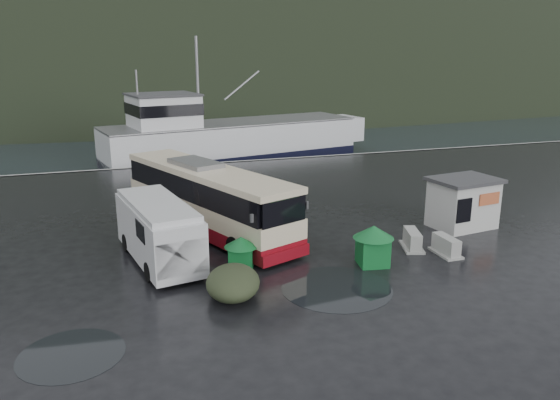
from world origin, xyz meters
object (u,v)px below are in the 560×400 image
object	(u,v)px
waste_bin_left	(241,269)
dome_tent	(233,296)
jersey_barrier_a	(412,248)
fishing_trawler	(233,144)
waste_bin_right	(372,264)
ticket_kiosk	(461,227)
coach_bus	(209,230)
white_van	(160,261)
jersey_barrier_b	(445,254)

from	to	relation	value
waste_bin_left	dome_tent	xyz separation A→B (m)	(-0.85, -2.29, 0.00)
jersey_barrier_a	fishing_trawler	bearing A→B (deg)	92.70
waste_bin_right	fishing_trawler	size ratio (longest dim) A/B	0.06
dome_tent	ticket_kiosk	xyz separation A→B (m)	(12.12, 4.12, 0.00)
coach_bus	white_van	bearing A→B (deg)	-150.15
coach_bus	jersey_barrier_b	bearing A→B (deg)	-56.67
waste_bin_left	ticket_kiosk	world-z (taller)	ticket_kiosk
jersey_barrier_a	fishing_trawler	distance (m)	28.22
fishing_trawler	waste_bin_left	bearing A→B (deg)	-114.15
waste_bin_left	ticket_kiosk	xyz separation A→B (m)	(11.27, 1.83, 0.00)
jersey_barrier_a	jersey_barrier_b	world-z (taller)	jersey_barrier_a
waste_bin_right	fishing_trawler	distance (m)	29.33
coach_bus	jersey_barrier_b	size ratio (longest dim) A/B	7.39
coach_bus	fishing_trawler	distance (m)	24.03
jersey_barrier_b	fishing_trawler	distance (m)	29.33
white_van	ticket_kiosk	bearing A→B (deg)	-10.19
white_van	coach_bus	bearing A→B (deg)	41.27
dome_tent	jersey_barrier_a	world-z (taller)	dome_tent
jersey_barrier_a	jersey_barrier_b	distance (m)	1.42
jersey_barrier_a	coach_bus	bearing A→B (deg)	147.15
white_van	waste_bin_right	world-z (taller)	white_van
white_van	fishing_trawler	size ratio (longest dim) A/B	0.22
coach_bus	ticket_kiosk	distance (m)	12.05
white_van	ticket_kiosk	xyz separation A→B (m)	(14.18, 0.07, 0.00)
waste_bin_left	ticket_kiosk	distance (m)	11.42
ticket_kiosk	jersey_barrier_b	distance (m)	4.06
waste_bin_left	waste_bin_right	distance (m)	5.16
waste_bin_left	ticket_kiosk	size ratio (longest dim) A/B	0.43
waste_bin_left	jersey_barrier_b	distance (m)	8.51
waste_bin_left	ticket_kiosk	bearing A→B (deg)	9.22
waste_bin_left	dome_tent	bearing A→B (deg)	-110.46
coach_bus	dome_tent	xyz separation A→B (m)	(-0.51, -7.30, 0.00)
waste_bin_left	jersey_barrier_a	bearing A→B (deg)	-0.31
coach_bus	ticket_kiosk	world-z (taller)	coach_bus
waste_bin_right	jersey_barrier_a	bearing A→B (deg)	24.58
waste_bin_right	jersey_barrier_b	distance (m)	3.41
waste_bin_left	jersey_barrier_a	world-z (taller)	waste_bin_left
white_van	jersey_barrier_a	distance (m)	10.55
white_van	jersey_barrier_a	xyz separation A→B (m)	(10.40, -1.80, 0.00)
waste_bin_right	dome_tent	distance (m)	5.99
waste_bin_right	ticket_kiosk	world-z (taller)	ticket_kiosk
dome_tent	fishing_trawler	size ratio (longest dim) A/B	0.10
jersey_barrier_a	fishing_trawler	world-z (taller)	fishing_trawler
ticket_kiosk	fishing_trawler	xyz separation A→B (m)	(-5.12, 26.32, 0.00)
dome_tent	jersey_barrier_a	size ratio (longest dim) A/B	1.64
white_van	fishing_trawler	xyz separation A→B (m)	(9.07, 26.39, 0.00)
coach_bus	jersey_barrier_a	distance (m)	9.32
coach_bus	waste_bin_left	xyz separation A→B (m)	(0.35, -5.01, 0.00)
jersey_barrier_b	fishing_trawler	xyz separation A→B (m)	(-2.29, 29.24, 0.00)
white_van	dome_tent	xyz separation A→B (m)	(2.06, -4.05, 0.00)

